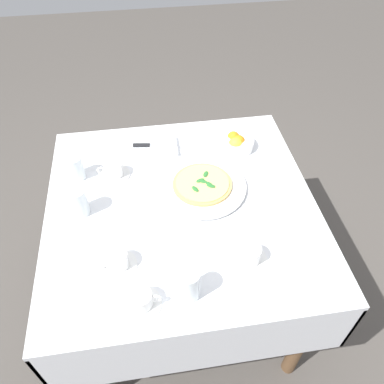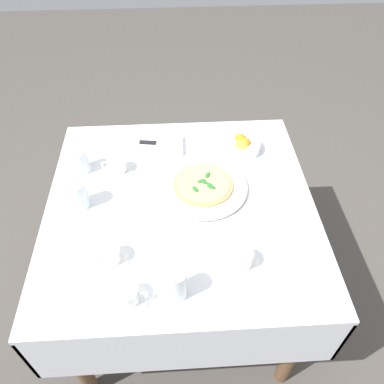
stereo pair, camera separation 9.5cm
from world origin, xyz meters
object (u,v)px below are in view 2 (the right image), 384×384
Objects in this scene: dinner_knife at (159,143)px; citrus_bowl at (243,145)px; water_glass_near_right at (176,285)px; coffee_cup_center_back at (117,166)px; coffee_cup_near_left at (127,295)px; pizza at (203,184)px; pizza_plate at (203,187)px; napkin_folded at (159,146)px; water_glass_right_edge at (80,162)px; coffee_cup_far_left at (109,255)px; coffee_cup_back_corner at (241,259)px; water_glass_far_right at (79,196)px.

citrus_bowl is at bearing 1.93° from dinner_knife.
water_glass_near_right reaches higher than dinner_knife.
coffee_cup_center_back is at bearing 111.34° from water_glass_near_right.
coffee_cup_near_left is 0.85m from citrus_bowl.
water_glass_near_right reaches higher than pizza.
pizza_plate is 0.30m from citrus_bowl.
pizza_plate is 2.67× the size of coffee_cup_near_left.
pizza_plate is 0.55m from coffee_cup_near_left.
dinner_knife reaches higher than napkin_folded.
water_glass_near_right reaches higher than coffee_cup_center_back.
pizza is 0.37m from coffee_cup_center_back.
dinner_knife is (-0.18, 0.27, -0.00)m from pizza.
pizza_plate is 0.52m from water_glass_right_edge.
water_glass_near_right is 0.53× the size of napkin_folded.
water_glass_right_edge is at bearing 122.35° from water_glass_near_right.
coffee_cup_center_back is 0.63m from water_glass_near_right.
dinner_knife is 1.30× the size of citrus_bowl.
coffee_cup_near_left is at bearing -69.64° from water_glass_right_edge.
pizza_plate is 0.48m from water_glass_near_right.
coffee_cup_near_left reaches higher than pizza.
pizza reaches higher than napkin_folded.
water_glass_near_right is at bearing 4.94° from coffee_cup_near_left.
dinner_knife is (-0.06, 0.73, -0.03)m from water_glass_near_right.
coffee_cup_far_left is at bearing 147.77° from water_glass_near_right.
water_glass_near_right reaches higher than napkin_folded.
water_glass_near_right reaches higher than water_glass_right_edge.
coffee_cup_far_left is at bearing 174.36° from coffee_cup_back_corner.
water_glass_near_right is at bearing -83.66° from napkin_folded.
water_glass_near_right reaches higher than pizza_plate.
coffee_cup_far_left reaches higher than pizza.
water_glass_right_edge is at bearing -155.99° from napkin_folded.
coffee_cup_back_corner is at bearing -75.16° from pizza_plate.
water_glass_right_edge is 0.71× the size of citrus_bowl.
citrus_bowl is (0.54, 0.55, -0.00)m from coffee_cup_far_left.
napkin_folded reaches higher than pizza_plate.
water_glass_near_right is (0.23, -0.59, 0.02)m from coffee_cup_center_back.
coffee_cup_back_corner is 0.58× the size of napkin_folded.
coffee_cup_near_left is 1.25× the size of water_glass_right_edge.
coffee_cup_back_corner reaches higher than dinner_knife.
dinner_knife is at bearing 123.01° from pizza.
water_glass_far_right is at bearing 115.99° from coffee_cup_near_left.
water_glass_right_edge is 0.20m from water_glass_far_right.
coffee_cup_far_left reaches higher than coffee_cup_center_back.
coffee_cup_back_corner is 1.22× the size of water_glass_right_edge.
water_glass_far_right reaches higher than napkin_folded.
dinner_knife is at bearing 82.58° from coffee_cup_near_left.
water_glass_right_edge is 0.47× the size of napkin_folded.
pizza is at bearing -20.01° from coffee_cup_center_back.
napkin_folded is (-0.18, 0.27, -0.00)m from pizza_plate.
coffee_cup_back_corner is (0.44, -0.04, 0.00)m from coffee_cup_far_left.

